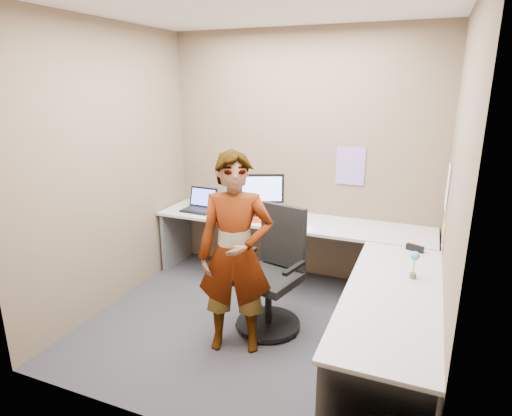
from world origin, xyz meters
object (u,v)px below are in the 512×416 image
at_px(desk, 315,258).
at_px(office_chair, 273,280).
at_px(person, 235,254).
at_px(monitor, 262,191).

relative_size(desk, office_chair, 2.74).
xyz_separation_m(desk, office_chair, (-0.30, -0.30, -0.14)).
bearing_deg(desk, person, -123.64).
bearing_deg(person, office_chair, 48.29).
bearing_deg(office_chair, desk, 58.71).
bearing_deg(desk, office_chair, -135.19).
distance_m(desk, office_chair, 0.45).
height_order(desk, person, person).
bearing_deg(person, monitor, 82.43).
height_order(office_chair, person, person).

